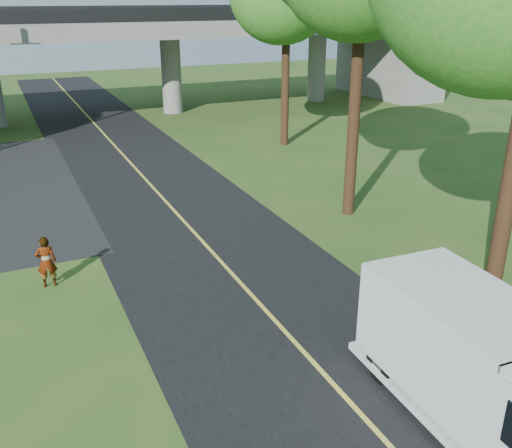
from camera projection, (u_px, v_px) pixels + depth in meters
ground at (334, 386)px, 12.53m from camera, size 120.00×120.00×0.00m
road at (190, 228)px, 20.98m from camera, size 7.00×90.00×0.02m
lane_line at (190, 228)px, 20.97m from camera, size 0.12×90.00×0.01m
overpass at (83, 51)px, 37.86m from camera, size 54.00×10.00×7.30m
step_van at (486, 368)px, 10.85m from camera, size 2.47×6.20×2.57m
pedestrian at (46, 262)px, 16.58m from camera, size 0.60×0.42×1.57m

